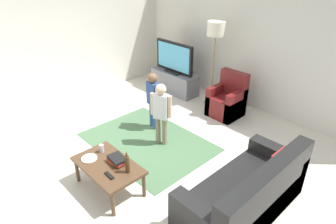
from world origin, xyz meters
The scene contains 17 objects.
ground centered at (0.00, 0.00, 0.00)m, with size 7.80×7.80×0.00m, color beige.
wall_back centered at (0.00, 3.00, 1.35)m, with size 6.00×0.12×2.70m, color silver.
wall_left centered at (-3.00, 0.00, 1.35)m, with size 0.12×6.00×2.70m, color silver.
area_rug centered at (-0.32, 0.40, 0.00)m, with size 2.20×1.60×0.01m, color #4C724C.
tv_stand centered at (-1.57, 2.30, 0.24)m, with size 1.20×0.44×0.50m.
tv centered at (-1.57, 2.28, 0.85)m, with size 1.10×0.28×0.71m.
couch centered at (1.81, 0.25, 0.29)m, with size 0.80×1.80×0.86m.
armchair centered at (0.01, 2.26, 0.30)m, with size 0.60×0.60×0.90m.
floor_lamp centered at (-0.56, 2.45, 1.54)m, with size 0.36×0.36×1.78m.
child_near_tv centered at (-0.62, 0.81, 0.66)m, with size 0.37×0.18×1.10m.
child_center centered at (-0.12, 0.56, 0.67)m, with size 0.35×0.22×1.12m.
coffee_table centered at (0.22, -0.74, 0.37)m, with size 1.00×0.60×0.42m.
book_stack centered at (0.28, -0.61, 0.47)m, with size 0.30×0.23×0.09m.
bottle centered at (0.54, -0.64, 0.55)m, with size 0.06×0.06×0.31m.
tv_remote centered at (0.44, -0.86, 0.43)m, with size 0.17×0.05×0.02m, color black.
soda_can centered at (-0.08, -0.64, 0.48)m, with size 0.07×0.07×0.12m, color silver.
plate centered at (-0.06, -0.86, 0.43)m, with size 0.22×0.22×0.02m.
Camera 1 is at (3.12, -2.35, 2.92)m, focal length 31.66 mm.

